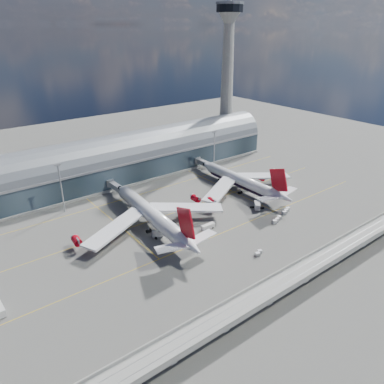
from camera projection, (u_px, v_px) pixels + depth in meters
ground at (209, 224)px, 178.89m from camera, size 500.00×500.00×0.00m
taxi_lines at (182, 208)px, 194.86m from camera, size 200.00×80.12×0.01m
terminal at (128, 159)px, 230.59m from camera, size 200.00×30.00×28.00m
control_tower at (227, 79)px, 265.03m from camera, size 19.00×19.00×103.00m
guideway at (306, 269)px, 136.98m from camera, size 220.00×8.50×7.20m
floodlight_mast_left at (61, 187)px, 185.19m from camera, size 3.00×0.70×25.70m
floodlight_mast_right at (214, 149)px, 240.88m from camera, size 3.00×0.70×25.70m
airliner_left at (153, 216)px, 172.11m from camera, size 73.88×77.65×23.65m
airliner_right at (242, 181)px, 212.18m from camera, size 67.26×70.28×22.35m
jet_bridge_left at (119, 189)px, 204.12m from camera, size 4.40×28.00×7.25m
jet_bridge_right at (210, 166)px, 237.85m from camera, size 4.40×32.00×7.25m
service_truck_1 at (158, 234)px, 167.53m from camera, size 5.42×3.88×2.86m
service_truck_2 at (208, 227)px, 173.94m from camera, size 6.91×2.19×2.50m
service_truck_3 at (257, 205)px, 193.35m from camera, size 6.44×6.77×3.27m
service_truck_4 at (185, 215)px, 184.76m from camera, size 2.58×4.90×2.78m
service_truck_5 at (162, 206)px, 192.86m from camera, size 6.02×5.95×2.96m
cargo_train_0 at (259, 253)px, 154.75m from camera, size 4.70×2.82×1.52m
cargo_train_1 at (277, 220)px, 180.90m from camera, size 7.67×3.89×1.69m
cargo_train_2 at (286, 211)px, 189.50m from camera, size 7.56×4.17×1.68m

